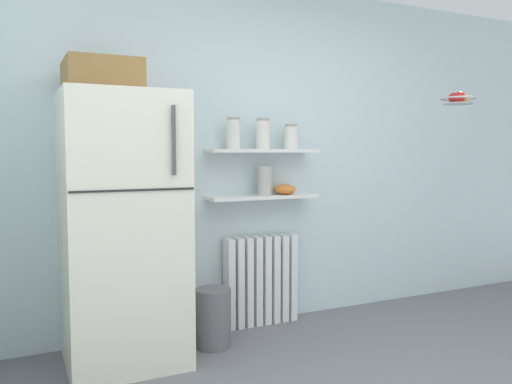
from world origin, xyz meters
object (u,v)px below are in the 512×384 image
radiator (261,280)px  vase (265,181)px  storage_jar_2 (291,137)px  hanging_fruit_basket (458,99)px  trash_bin (213,318)px  storage_jar_1 (263,134)px  shelf_bowl (284,189)px  refrigerator (122,223)px  storage_jar_0 (233,133)px

radiator → vase: size_ratio=3.12×
storage_jar_2 → hanging_fruit_basket: bearing=-19.6°
hanging_fruit_basket → vase: bearing=163.2°
storage_jar_2 → trash_bin: (-0.74, -0.26, -1.24)m
trash_bin → hanging_fruit_basket: bearing=-5.5°
storage_jar_1 → trash_bin: (-0.50, -0.26, -1.26)m
radiator → storage_jar_2: size_ratio=3.56×
storage_jar_1 → hanging_fruit_basket: hanging_fruit_basket is taller
storage_jar_1 → shelf_bowl: size_ratio=1.32×
storage_jar_1 → hanging_fruit_basket: size_ratio=0.83×
storage_jar_2 → vase: 0.40m
refrigerator → storage_jar_2: size_ratio=9.75×
storage_jar_1 → trash_bin: 1.38m
storage_jar_0 → hanging_fruit_basket: hanging_fruit_basket is taller
refrigerator → storage_jar_0: 1.06m
storage_jar_2 → hanging_fruit_basket: (1.26, -0.45, 0.30)m
refrigerator → trash_bin: size_ratio=4.69×
storage_jar_1 → vase: (0.01, 0.00, -0.35)m
radiator → vase: (0.01, -0.03, 0.77)m
storage_jar_0 → vase: size_ratio=1.05×
refrigerator → storage_jar_0: (0.86, 0.24, 0.57)m
radiator → storage_jar_1: size_ratio=2.98×
radiator → storage_jar_2: bearing=-7.1°
vase → trash_bin: vase is taller
storage_jar_0 → storage_jar_2: storage_jar_0 is taller
storage_jar_2 → vase: (-0.23, 0.00, -0.33)m
storage_jar_2 → trash_bin: bearing=-161.0°
refrigerator → storage_jar_1: size_ratio=8.15×
storage_jar_0 → vase: bearing=-0.0°
storage_jar_0 → storage_jar_1: 0.24m
refrigerator → storage_jar_2: 1.47m
hanging_fruit_basket → storage_jar_2: bearing=160.4°
trash_bin → shelf_bowl: bearing=20.4°
radiator → storage_jar_2: (0.24, -0.03, 1.10)m
radiator → hanging_fruit_basket: bearing=-17.7°
refrigerator → storage_jar_1: bearing=12.1°
storage_jar_2 → hanging_fruit_basket: hanging_fruit_basket is taller
refrigerator → vase: bearing=12.0°
trash_bin → refrigerator: bearing=178.1°
storage_jar_1 → storage_jar_0: bearing=180.0°
radiator → storage_jar_1: bearing=-90.0°
refrigerator → storage_jar_1: 1.26m
storage_jar_0 → storage_jar_1: bearing=-0.0°
refrigerator → shelf_bowl: 1.31m
vase → shelf_bowl: size_ratio=1.26×
storage_jar_0 → vase: 0.43m
storage_jar_0 → radiator: bearing=7.1°
storage_jar_2 → shelf_bowl: (-0.05, 0.00, -0.40)m
storage_jar_2 → trash_bin: size_ratio=0.48×
hanging_fruit_basket → storage_jar_1: bearing=163.3°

